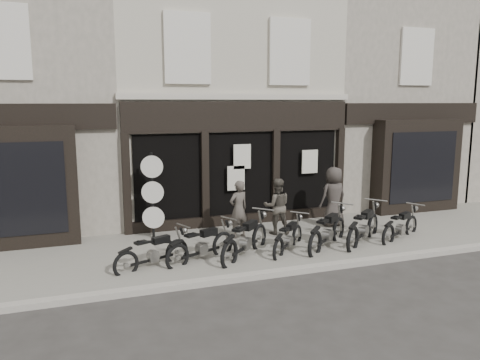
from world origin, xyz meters
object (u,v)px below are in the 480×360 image
object	(u,v)px
motorcycle_2	(246,242)
motorcycle_5	(363,230)
motorcycle_3	(288,240)
man_left	(239,209)
motorcycle_0	(153,255)
motorcycle_6	(401,229)
motorcycle_4	(328,234)
man_right	(333,197)
advert_sign_post	(153,199)
motorcycle_1	(202,248)
man_centre	(277,206)

from	to	relation	value
motorcycle_2	motorcycle_5	bearing A→B (deg)	-42.54
motorcycle_3	man_left	world-z (taller)	man_left
motorcycle_0	motorcycle_6	xyz separation A→B (m)	(6.90, 0.01, 0.01)
motorcycle_4	man_right	world-z (taller)	man_right
motorcycle_5	man_left	world-z (taller)	man_left
motorcycle_3	motorcycle_5	xyz separation A→B (m)	(2.22, -0.04, 0.08)
man_right	advert_sign_post	bearing A→B (deg)	-12.89
motorcycle_1	motorcycle_6	size ratio (longest dim) A/B	1.03
motorcycle_0	man_right	xyz separation A→B (m)	(5.77, 1.77, 0.66)
motorcycle_0	man_right	size ratio (longest dim) A/B	1.02
man_centre	motorcycle_5	bearing A→B (deg)	155.19
man_centre	man_right	distance (m)	1.99
motorcycle_0	man_left	world-z (taller)	man_left
man_left	man_right	bearing A→B (deg)	166.66
man_centre	motorcycle_2	bearing A→B (deg)	59.30
motorcycle_3	motorcycle_6	world-z (taller)	motorcycle_6
motorcycle_0	motorcycle_3	size ratio (longest dim) A/B	1.21
motorcycle_6	man_left	bearing A→B (deg)	133.31
motorcycle_6	motorcycle_2	bearing A→B (deg)	153.23
motorcycle_1	man_left	world-z (taller)	man_left
motorcycle_4	motorcycle_1	bearing A→B (deg)	140.24
motorcycle_3	man_centre	world-z (taller)	man_centre
motorcycle_3	motorcycle_5	world-z (taller)	motorcycle_5
motorcycle_1	motorcycle_0	bearing A→B (deg)	159.03
motorcycle_1	advert_sign_post	distance (m)	2.47
motorcycle_1	motorcycle_5	distance (m)	4.52
motorcycle_4	man_centre	xyz separation A→B (m)	(-0.79, 1.55, 0.48)
motorcycle_3	motorcycle_4	size ratio (longest dim) A/B	0.79
man_left	motorcycle_5	bearing A→B (deg)	136.42
motorcycle_0	man_centre	bearing A→B (deg)	-0.42
motorcycle_0	motorcycle_1	bearing A→B (deg)	-17.98
motorcycle_6	motorcycle_5	bearing A→B (deg)	152.20
motorcycle_6	man_right	world-z (taller)	man_right
motorcycle_2	man_right	world-z (taller)	man_right
motorcycle_2	man_right	xyz separation A→B (m)	(3.48, 1.74, 0.59)
motorcycle_4	man_centre	distance (m)	1.81
motorcycle_4	motorcycle_2	bearing A→B (deg)	141.15
motorcycle_1	motorcycle_3	bearing A→B (deg)	-26.43
motorcycle_4	man_left	distance (m)	2.55
motorcycle_3	motorcycle_4	bearing A→B (deg)	-47.73
man_left	advert_sign_post	xyz separation A→B (m)	(-2.28, 0.69, 0.30)
motorcycle_3	man_right	bearing A→B (deg)	-7.95
motorcycle_1	motorcycle_5	bearing A→B (deg)	-26.56
motorcycle_1	man_centre	xyz separation A→B (m)	(2.61, 1.46, 0.53)
man_right	man_centre	bearing A→B (deg)	-1.53
man_centre	motorcycle_1	bearing A→B (deg)	43.15
man_right	motorcycle_1	bearing A→B (deg)	12.44
motorcycle_2	man_right	distance (m)	3.93
motorcycle_3	motorcycle_6	xyz separation A→B (m)	(3.42, -0.06, 0.01)
motorcycle_4	man_left	world-z (taller)	man_left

